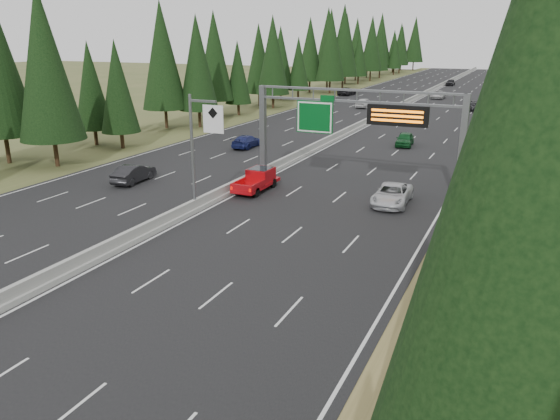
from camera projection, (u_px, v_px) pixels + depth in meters
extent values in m
cube|color=black|center=(388.00, 114.00, 85.51)|extent=(32.00, 260.00, 0.08)
cube|color=olive|center=(511.00, 121.00, 78.45)|extent=(3.60, 260.00, 0.06)
cube|color=#475527|center=(285.00, 108.00, 92.58)|extent=(3.60, 260.00, 0.06)
cube|color=gray|center=(389.00, 112.00, 85.45)|extent=(0.70, 260.00, 0.30)
cube|color=gray|center=(389.00, 110.00, 85.33)|extent=(0.30, 260.00, 0.60)
cube|color=slate|center=(263.00, 133.00, 45.21)|extent=(0.45, 0.45, 7.80)
cube|color=gray|center=(264.00, 177.00, 46.36)|extent=(0.90, 0.90, 0.30)
cube|color=slate|center=(462.00, 149.00, 38.92)|extent=(0.45, 0.45, 7.80)
cube|color=gray|center=(457.00, 199.00, 40.07)|extent=(0.90, 0.90, 0.30)
cube|color=slate|center=(357.00, 90.00, 40.90)|extent=(15.85, 0.35, 0.16)
cube|color=slate|center=(357.00, 102.00, 41.16)|extent=(15.85, 0.35, 0.16)
cube|color=#054C19|center=(315.00, 117.00, 42.65)|extent=(3.00, 0.10, 2.50)
cube|color=silver|center=(314.00, 117.00, 42.60)|extent=(2.85, 0.02, 2.35)
cube|color=#054C19|center=(327.00, 98.00, 41.79)|extent=(1.10, 0.10, 0.45)
cube|color=black|center=(398.00, 116.00, 39.87)|extent=(4.50, 0.40, 1.50)
cube|color=orange|center=(397.00, 111.00, 39.58)|extent=(3.80, 0.02, 0.18)
cube|color=orange|center=(397.00, 116.00, 39.68)|extent=(3.80, 0.02, 0.18)
cube|color=orange|center=(397.00, 121.00, 39.79)|extent=(3.80, 0.02, 0.18)
cylinder|color=slate|center=(193.00, 155.00, 36.67)|extent=(0.20, 0.20, 8.00)
cube|color=gray|center=(195.00, 210.00, 37.86)|extent=(0.50, 0.50, 0.20)
cube|color=slate|center=(203.00, 101.00, 35.17)|extent=(2.00, 0.15, 0.15)
cube|color=silver|center=(213.00, 119.00, 35.09)|extent=(1.50, 0.06, 1.80)
cone|color=black|center=(544.00, 198.00, 8.48)|extent=(5.78, 5.78, 13.48)
cylinder|color=black|center=(516.00, 293.00, 23.35)|extent=(0.40, 0.40, 2.39)
cone|color=black|center=(542.00, 118.00, 21.07)|extent=(5.37, 5.37, 12.54)
cylinder|color=black|center=(527.00, 214.00, 33.20)|extent=(0.40, 0.40, 2.66)
cone|color=black|center=(547.00, 74.00, 30.66)|extent=(5.99, 5.99, 13.98)
cylinder|color=black|center=(529.00, 178.00, 43.10)|extent=(0.40, 0.40, 1.94)
cone|color=black|center=(540.00, 100.00, 41.25)|extent=(4.37, 4.37, 10.20)
cylinder|color=black|center=(525.00, 140.00, 56.75)|extent=(0.40, 0.40, 2.70)
cone|color=black|center=(537.00, 56.00, 54.18)|extent=(6.08, 6.08, 14.18)
cylinder|color=black|center=(557.00, 147.00, 55.38)|extent=(0.40, 0.40, 1.90)
cylinder|color=black|center=(526.00, 129.00, 66.29)|extent=(0.40, 0.40, 1.80)
cone|color=black|center=(533.00, 81.00, 64.57)|extent=(4.05, 4.05, 9.46)
cylinder|color=black|center=(560.00, 128.00, 65.04)|extent=(0.40, 0.40, 2.30)
cylinder|color=black|center=(530.00, 114.00, 76.59)|extent=(0.40, 0.40, 2.48)
cone|color=black|center=(538.00, 56.00, 74.22)|extent=(5.59, 5.59, 13.05)
cylinder|color=black|center=(526.00, 104.00, 86.83)|extent=(0.40, 0.40, 2.68)
cone|color=black|center=(534.00, 49.00, 84.27)|extent=(6.03, 6.03, 14.08)
cylinder|color=black|center=(553.00, 105.00, 86.94)|extent=(0.40, 0.40, 2.39)
cone|color=black|center=(560.00, 56.00, 84.66)|extent=(5.39, 5.39, 12.57)
cylinder|color=black|center=(534.00, 98.00, 98.28)|extent=(0.40, 0.40, 2.12)
cone|color=black|center=(539.00, 60.00, 96.26)|extent=(4.76, 4.76, 11.11)
cylinder|color=black|center=(529.00, 90.00, 109.66)|extent=(0.40, 0.40, 2.41)
cone|color=black|center=(534.00, 51.00, 107.36)|extent=(5.43, 5.43, 12.67)
cylinder|color=black|center=(555.00, 92.00, 107.81)|extent=(0.40, 0.40, 2.28)
cylinder|color=black|center=(537.00, 86.00, 121.06)|extent=(0.40, 0.40, 2.08)
cone|color=black|center=(541.00, 56.00, 119.08)|extent=(4.69, 4.69, 10.93)
cylinder|color=black|center=(551.00, 86.00, 119.75)|extent=(0.40, 0.40, 2.36)
cone|color=black|center=(557.00, 51.00, 117.50)|extent=(5.30, 5.30, 12.37)
cylinder|color=black|center=(537.00, 82.00, 131.80)|extent=(0.40, 0.40, 1.82)
cone|color=black|center=(540.00, 58.00, 130.06)|extent=(4.10, 4.10, 9.57)
cylinder|color=black|center=(551.00, 81.00, 131.13)|extent=(0.40, 0.40, 2.51)
cone|color=black|center=(556.00, 47.00, 128.73)|extent=(5.66, 5.66, 13.20)
cylinder|color=black|center=(538.00, 77.00, 141.91)|extent=(0.40, 0.40, 2.86)
cone|color=black|center=(543.00, 41.00, 139.19)|extent=(6.43, 6.43, 15.00)
cylinder|color=black|center=(551.00, 79.00, 139.28)|extent=(0.40, 0.40, 2.25)
cone|color=black|center=(555.00, 50.00, 137.14)|extent=(5.05, 5.05, 11.79)
cylinder|color=black|center=(533.00, 75.00, 151.88)|extent=(0.40, 0.40, 2.27)
cone|color=black|center=(537.00, 49.00, 149.72)|extent=(5.10, 5.10, 11.89)
cylinder|color=black|center=(548.00, 76.00, 150.89)|extent=(0.40, 0.40, 2.26)
cone|color=black|center=(552.00, 49.00, 148.74)|extent=(5.08, 5.08, 11.86)
cylinder|color=black|center=(534.00, 72.00, 164.44)|extent=(0.40, 0.40, 2.41)
cone|color=black|center=(537.00, 46.00, 162.15)|extent=(5.42, 5.42, 12.64)
cylinder|color=black|center=(552.00, 73.00, 161.78)|extent=(0.40, 0.40, 2.24)
cone|color=black|center=(555.00, 48.00, 159.64)|extent=(5.05, 5.05, 11.78)
cylinder|color=black|center=(538.00, 70.00, 173.29)|extent=(0.40, 0.40, 2.29)
cone|color=black|center=(542.00, 47.00, 171.10)|extent=(5.16, 5.16, 12.05)
cylinder|color=black|center=(550.00, 70.00, 174.59)|extent=(0.40, 0.40, 2.26)
cone|color=black|center=(553.00, 47.00, 172.43)|extent=(5.08, 5.08, 11.86)
cylinder|color=black|center=(56.00, 153.00, 50.63)|extent=(0.40, 0.40, 2.60)
cone|color=black|center=(45.00, 63.00, 48.15)|extent=(5.84, 5.84, 13.63)
cylinder|color=black|center=(8.00, 149.00, 52.12)|extent=(0.40, 0.40, 2.78)
cylinder|color=black|center=(122.00, 140.00, 58.92)|extent=(0.40, 0.40, 1.83)
cone|color=black|center=(117.00, 86.00, 57.17)|extent=(4.12, 4.12, 9.62)
cylinder|color=black|center=(96.00, 137.00, 61.05)|extent=(0.40, 0.40, 1.81)
cone|color=black|center=(91.00, 85.00, 59.32)|extent=(4.06, 4.06, 9.48)
cylinder|color=black|center=(200.00, 119.00, 72.73)|extent=(0.40, 0.40, 2.31)
cone|color=black|center=(197.00, 63.00, 70.52)|extent=(5.20, 5.20, 12.14)
cylinder|color=black|center=(166.00, 118.00, 71.98)|extent=(0.40, 0.40, 2.57)
cone|color=black|center=(162.00, 55.00, 69.53)|extent=(5.79, 5.79, 13.50)
cylinder|color=black|center=(239.00, 109.00, 84.05)|extent=(0.40, 0.40, 1.78)
cone|color=black|center=(238.00, 72.00, 82.36)|extent=(4.00, 4.00, 9.32)
cylinder|color=black|center=(216.00, 108.00, 82.60)|extent=(0.40, 0.40, 2.45)
cone|color=black|center=(214.00, 56.00, 80.27)|extent=(5.51, 5.51, 12.85)
cylinder|color=black|center=(273.00, 101.00, 91.33)|extent=(0.40, 0.40, 2.40)
cone|color=black|center=(273.00, 55.00, 89.04)|extent=(5.41, 5.41, 12.61)
cylinder|color=black|center=(259.00, 99.00, 95.21)|extent=(0.40, 0.40, 2.20)
cone|color=black|center=(259.00, 58.00, 93.11)|extent=(4.96, 4.96, 11.57)
cylinder|color=black|center=(298.00, 95.00, 103.84)|extent=(0.40, 0.40, 1.86)
cone|color=black|center=(298.00, 63.00, 102.07)|extent=(4.19, 4.19, 9.77)
cylinder|color=black|center=(281.00, 94.00, 104.10)|extent=(0.40, 0.40, 2.17)
cone|color=black|center=(281.00, 57.00, 102.03)|extent=(4.88, 4.88, 11.38)
cylinder|color=black|center=(330.00, 87.00, 115.06)|extent=(0.40, 0.40, 2.73)
cone|color=black|center=(331.00, 45.00, 112.46)|extent=(6.13, 6.13, 14.31)
cylinder|color=black|center=(310.00, 86.00, 117.65)|extent=(0.40, 0.40, 2.48)
cone|color=black|center=(310.00, 49.00, 115.28)|extent=(5.59, 5.59, 13.04)
cylinder|color=black|center=(342.00, 83.00, 124.21)|extent=(0.40, 0.40, 2.95)
cone|color=black|center=(344.00, 40.00, 121.40)|extent=(6.64, 6.64, 15.50)
cylinder|color=black|center=(327.00, 82.00, 125.56)|extent=(0.40, 0.40, 2.86)
cone|color=black|center=(328.00, 42.00, 122.83)|extent=(6.43, 6.43, 15.00)
cylinder|color=black|center=(358.00, 80.00, 137.49)|extent=(0.40, 0.40, 1.99)
cone|color=black|center=(359.00, 55.00, 135.60)|extent=(4.48, 4.48, 10.45)
cylinder|color=black|center=(345.00, 78.00, 138.73)|extent=(0.40, 0.40, 2.73)
cone|color=black|center=(346.00, 43.00, 136.12)|extent=(6.15, 6.15, 14.35)
cylinder|color=black|center=(370.00, 76.00, 147.09)|extent=(0.40, 0.40, 2.69)
cone|color=black|center=(372.00, 43.00, 144.53)|extent=(6.05, 6.05, 14.12)
cylinder|color=black|center=(355.00, 75.00, 149.64)|extent=(0.40, 0.40, 2.62)
cone|color=black|center=(357.00, 44.00, 147.15)|extent=(5.88, 5.88, 13.73)
cylinder|color=black|center=(379.00, 74.00, 157.29)|extent=(0.40, 0.40, 2.17)
cone|color=black|center=(381.00, 50.00, 155.23)|extent=(4.87, 4.87, 11.37)
cylinder|color=black|center=(367.00, 74.00, 159.08)|extent=(0.40, 0.40, 1.97)
cone|color=black|center=(368.00, 52.00, 157.21)|extent=(4.42, 4.42, 10.32)
cylinder|color=black|center=(394.00, 72.00, 169.70)|extent=(0.40, 0.40, 1.96)
cone|color=black|center=(395.00, 51.00, 167.83)|extent=(4.42, 4.42, 10.31)
cylinder|color=black|center=(380.00, 70.00, 170.82)|extent=(0.40, 0.40, 2.95)
cone|color=black|center=(381.00, 39.00, 168.00)|extent=(6.65, 6.65, 15.51)
cylinder|color=black|center=(399.00, 69.00, 178.45)|extent=(0.40, 0.40, 2.51)
cone|color=black|center=(401.00, 44.00, 176.06)|extent=(5.65, 5.65, 13.19)
cylinder|color=black|center=(393.00, 69.00, 181.93)|extent=(0.40, 0.40, 2.18)
cone|color=black|center=(394.00, 48.00, 179.85)|extent=(4.90, 4.90, 11.43)
cylinder|color=black|center=(413.00, 66.00, 191.66)|extent=(0.40, 0.40, 2.89)
cone|color=black|center=(415.00, 39.00, 188.91)|extent=(6.50, 6.50, 15.17)
cylinder|color=black|center=(401.00, 67.00, 193.46)|extent=(0.40, 0.40, 2.38)
cone|color=black|center=(402.00, 45.00, 191.19)|extent=(5.35, 5.35, 12.49)
imported|color=silver|center=(392.00, 195.00, 39.26)|extent=(2.59, 5.25, 1.43)
cylinder|color=black|center=(238.00, 190.00, 41.68)|extent=(0.27, 0.73, 0.73)
cylinder|color=black|center=(256.00, 192.00, 41.06)|extent=(0.27, 0.73, 0.73)
cylinder|color=black|center=(256.00, 181.00, 44.28)|extent=(0.27, 0.73, 0.73)
cylinder|color=black|center=(273.00, 183.00, 43.66)|extent=(0.27, 0.73, 0.73)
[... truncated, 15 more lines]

